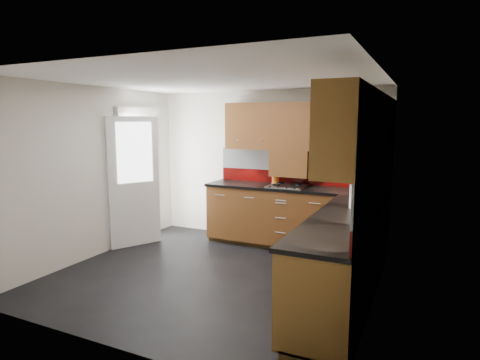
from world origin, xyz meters
The scene contains 14 objects.
room centered at (0.00, 0.00, 1.50)m, with size 4.00×3.80×2.64m.
base_cabinets centered at (1.07, 0.72, 0.44)m, with size 2.70×3.20×0.95m.
countertop centered at (1.05, 0.70, 0.92)m, with size 2.72×3.22×0.04m.
backsplash centered at (1.28, 0.93, 1.21)m, with size 2.70×3.20×0.54m.
upper_cabinets centered at (1.23, 0.78, 1.84)m, with size 2.50×3.20×0.72m.
extractor_hood centered at (0.45, 1.64, 1.28)m, with size 0.60×0.33×0.40m, color #5C3014.
glass_cabinet centered at (1.71, 1.07, 1.87)m, with size 0.32×0.80×0.66m.
back_door centered at (-1.78, 0.75, 1.03)m, with size 0.42×1.19×2.04m.
gas_hob centered at (0.45, 1.47, 0.95)m, with size 0.55×0.49×0.04m.
utensil_pot centered at (0.20, 1.64, 1.03)m, with size 0.11×0.11×0.39m.
toaster centered at (1.63, 1.65, 1.04)m, with size 0.29×0.19×0.20m.
food_processor centered at (1.65, 1.01, 1.08)m, with size 0.18×0.18×0.30m.
paper_towel centered at (1.63, 0.34, 1.07)m, with size 0.13×0.13×0.27m, color white.
orange_cloth centered at (1.65, 0.68, 0.95)m, with size 0.16×0.13×0.02m, color #F5491B.
Camera 1 is at (2.35, -4.21, 1.90)m, focal length 30.00 mm.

